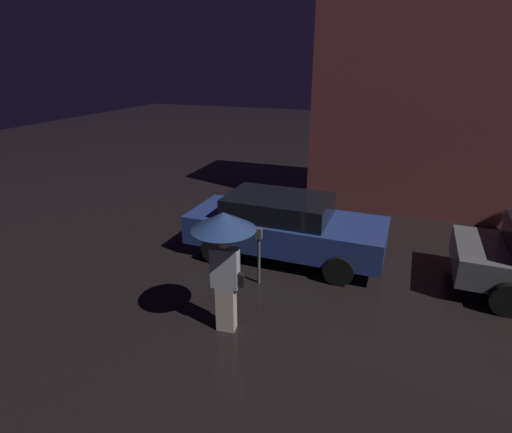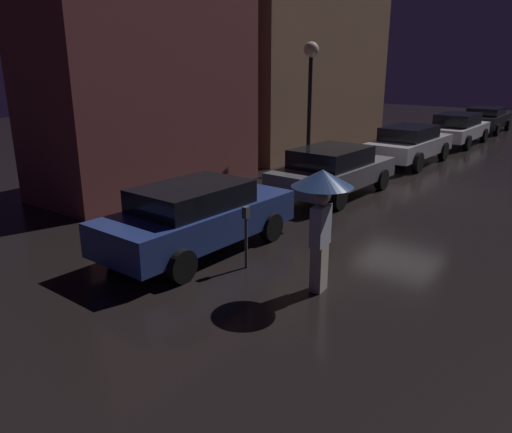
# 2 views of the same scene
# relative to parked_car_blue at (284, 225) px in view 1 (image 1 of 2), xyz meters

# --- Properties ---
(building_facade_left) EXTENTS (7.06, 3.00, 6.38)m
(building_facade_left) POSITION_rel_parked_car_blue_xyz_m (3.25, 5.05, 2.44)
(building_facade_left) COLOR brown
(building_facade_left) RESTS_ON ground
(parked_car_blue) EXTENTS (4.45, 1.93, 1.43)m
(parked_car_blue) POSITION_rel_parked_car_blue_xyz_m (0.00, 0.00, 0.00)
(parked_car_blue) COLOR navy
(parked_car_blue) RESTS_ON ground
(pedestrian_with_umbrella) EXTENTS (1.01, 1.01, 2.12)m
(pedestrian_with_umbrella) POSITION_rel_parked_car_blue_xyz_m (-0.13, -2.96, 0.89)
(pedestrian_with_umbrella) COLOR beige
(pedestrian_with_umbrella) RESTS_ON ground
(parking_meter) EXTENTS (0.12, 0.10, 1.21)m
(parking_meter) POSITION_rel_parked_car_blue_xyz_m (-0.12, -1.36, 0.00)
(parking_meter) COLOR #4C5154
(parking_meter) RESTS_ON ground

